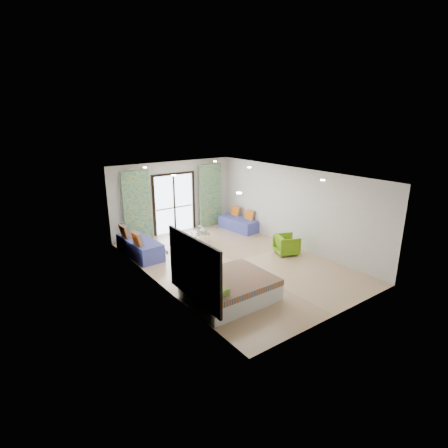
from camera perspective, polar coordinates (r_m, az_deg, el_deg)
floor at (r=10.78m, az=1.54°, el=-6.19°), size 5.00×7.50×0.01m
ceiling at (r=10.03m, az=1.67°, el=8.13°), size 5.00×7.50×0.01m
wall_back at (r=13.40m, az=-8.22°, el=4.35°), size 5.00×0.01×2.70m
wall_front at (r=7.86m, az=18.55°, el=-5.55°), size 5.00×0.01×2.70m
wall_left at (r=9.09m, az=-11.01°, el=-1.89°), size 0.01×7.50×2.70m
wall_right at (r=11.96m, az=11.16°, el=2.67°), size 0.01×7.50×2.70m
balcony_door at (r=13.40m, az=-8.15°, el=3.95°), size 1.76×0.08×2.28m
balcony_rail at (r=13.48m, az=-8.11°, el=2.68°), size 1.52×0.03×0.04m
curtain_left at (r=12.64m, az=-14.03°, el=2.78°), size 1.00×0.10×2.50m
curtain_right at (r=14.04m, az=-2.25°, el=4.68°), size 1.00×0.10×2.50m
downlight_a at (r=7.64m, az=2.47°, el=5.08°), size 0.12×0.12×0.02m
downlight_b at (r=9.60m, az=15.80°, el=6.92°), size 0.12×0.12×0.02m
downlight_c at (r=10.12m, az=-8.21°, el=7.88°), size 0.12×0.12×0.02m
downlight_d at (r=11.68m, az=4.16°, el=9.21°), size 0.12×0.12×0.02m
downlight_e at (r=11.91m, az=-12.79°, el=8.99°), size 0.12×0.12×0.02m
downlight_f at (r=13.26m, az=-1.48°, el=10.17°), size 0.12×0.12×0.02m
headboard at (r=7.76m, az=-4.98°, el=-7.40°), size 0.06×2.10×1.50m
switch_plate at (r=8.77m, az=-9.28°, el=-4.61°), size 0.02×0.10×0.10m
bed at (r=8.58m, az=0.87°, el=-10.46°), size 2.01×1.64×0.69m
daybed_left at (r=11.47m, az=-13.66°, el=-3.61°), size 0.86×1.99×0.96m
daybed_right at (r=13.73m, az=2.38°, el=0.11°), size 0.81×1.74×0.83m
coffee_table at (r=12.33m, az=-3.87°, el=-1.53°), size 0.70×0.70×0.65m
vase at (r=12.27m, az=-3.52°, el=-0.94°), size 0.25×0.26×0.19m
armchair at (r=11.44m, az=10.22°, el=-3.18°), size 0.85×0.87×0.70m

